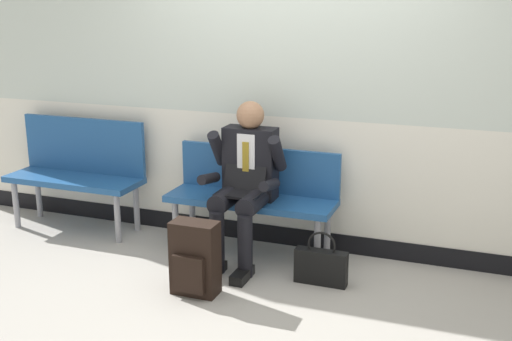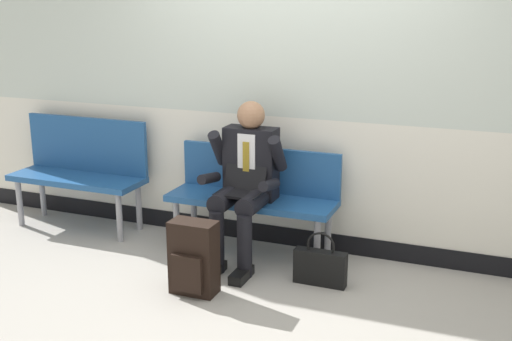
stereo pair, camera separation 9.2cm
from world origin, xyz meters
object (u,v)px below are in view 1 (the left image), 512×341
object	(u,v)px
person_seated	(245,180)
handbag	(321,266)
backpack	(195,259)
bench_with_person	(254,191)
bench_empty	(78,167)

from	to	relation	value
person_seated	handbag	world-z (taller)	person_seated
backpack	handbag	distance (m)	0.90
person_seated	backpack	bearing A→B (deg)	-99.74
bench_with_person	backpack	size ratio (longest dim) A/B	2.56
bench_with_person	backpack	distance (m)	0.88
person_seated	backpack	xyz separation A→B (m)	(-0.11, -0.65, -0.40)
person_seated	bench_with_person	bearing A→B (deg)	90.00
bench_with_person	bench_empty	size ratio (longest dim) A/B	1.10
bench_empty	handbag	xyz separation A→B (m)	(2.29, -0.41, -0.41)
person_seated	handbag	size ratio (longest dim) A/B	3.11
bench_empty	backpack	bearing A→B (deg)	-29.27
bench_with_person	handbag	xyz separation A→B (m)	(0.66, -0.39, -0.37)
person_seated	handbag	xyz separation A→B (m)	(0.66, -0.20, -0.51)
bench_with_person	handbag	size ratio (longest dim) A/B	3.36
bench_empty	person_seated	xyz separation A→B (m)	(1.63, -0.20, 0.10)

